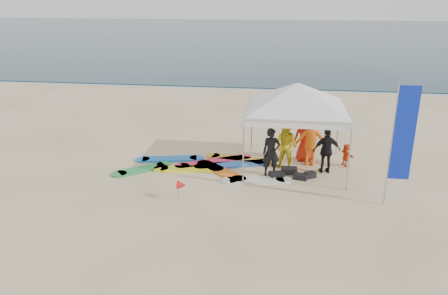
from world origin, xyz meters
name	(u,v)px	position (x,y,z in m)	size (l,w,h in m)	color
ground	(222,219)	(0.00, 0.00, 0.00)	(120.00, 120.00, 0.00)	beige
ocean	(278,35)	(0.00, 60.00, 0.04)	(160.00, 84.00, 0.08)	#0C2633
shoreline_foam	(262,88)	(0.00, 18.20, 0.00)	(160.00, 1.20, 0.01)	silver
person_black_a	(271,152)	(1.20, 3.34, 0.84)	(0.61, 0.40, 1.69)	black
person_yellow	(286,146)	(1.71, 3.92, 0.89)	(0.86, 0.67, 1.77)	yellow
person_orange_a	(311,139)	(2.60, 4.57, 0.97)	(1.26, 0.72, 1.95)	orange
person_black_b	(327,151)	(3.11, 3.88, 0.81)	(0.95, 0.40, 1.63)	black
person_orange_b	(305,138)	(2.40, 4.95, 0.91)	(0.89, 0.58, 1.82)	red
person_seated	(346,155)	(3.88, 4.61, 0.42)	(0.78, 0.25, 0.84)	#E84414
canopy_tent	(298,83)	(2.00, 4.14, 3.10)	(4.72, 4.72, 3.56)	#A5A5A8
feather_flag	(403,135)	(4.93, 1.57, 2.19)	(0.62, 0.04, 3.71)	#A5A5A8
marker_pennant	(182,185)	(-1.38, 1.00, 0.49)	(0.28, 0.28, 0.64)	#A5A5A8
gear_pile	(291,174)	(1.93, 3.35, 0.10)	(1.65, 0.83, 0.22)	black
surfboard_spread	(208,166)	(-1.06, 3.78, 0.04)	(5.90, 2.82, 0.07)	#F01C4B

